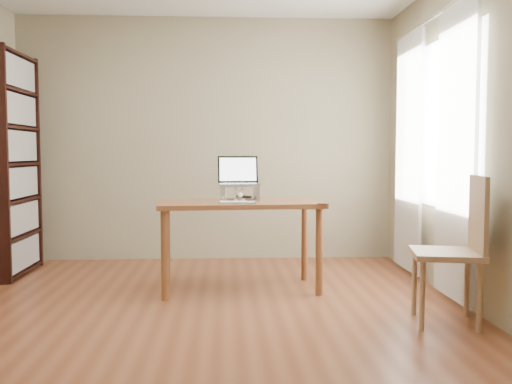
% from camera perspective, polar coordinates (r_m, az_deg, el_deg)
% --- Properties ---
extents(room, '(4.04, 4.54, 2.64)m').
position_cam_1_polar(room, '(3.96, -5.46, 6.01)').
color(room, brown).
rests_on(room, ground).
extents(bookshelf, '(0.30, 0.90, 2.10)m').
position_cam_1_polar(bookshelf, '(5.85, -23.39, 2.58)').
color(bookshelf, black).
rests_on(bookshelf, ground).
extents(curtains, '(0.03, 1.90, 2.25)m').
position_cam_1_polar(curtains, '(5.05, 16.97, 3.93)').
color(curtains, white).
rests_on(curtains, ground).
extents(desk, '(1.40, 0.77, 0.75)m').
position_cam_1_polar(desk, '(4.79, -1.63, -2.15)').
color(desk, brown).
rests_on(desk, ground).
extents(laptop_stand, '(0.32, 0.25, 0.13)m').
position_cam_1_polar(laptop_stand, '(4.86, -1.66, 0.12)').
color(laptop_stand, silver).
rests_on(laptop_stand, desk).
extents(laptop, '(0.37, 0.31, 0.25)m').
position_cam_1_polar(laptop, '(4.91, -1.69, 1.46)').
color(laptop, silver).
rests_on(laptop, laptop_stand).
extents(keyboard, '(0.31, 0.15, 0.02)m').
position_cam_1_polar(keyboard, '(4.56, -1.86, -1.06)').
color(keyboard, silver).
rests_on(keyboard, desk).
extents(coaster, '(0.09, 0.09, 0.01)m').
position_cam_1_polar(coaster, '(4.57, 6.73, -1.15)').
color(coaster, '#54321C').
rests_on(coaster, desk).
extents(cat, '(0.23, 0.47, 0.14)m').
position_cam_1_polar(cat, '(4.89, -1.93, -0.15)').
color(cat, '#3F3631').
rests_on(cat, desk).
extents(chair, '(0.52, 0.52, 1.01)m').
position_cam_1_polar(chair, '(4.09, 19.54, -4.89)').
color(chair, '#9E8355').
rests_on(chair, ground).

